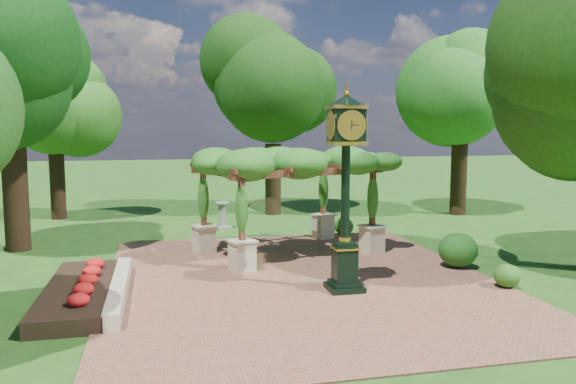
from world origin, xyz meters
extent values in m
plane|color=#1E4714|center=(0.00, 0.00, 0.00)|extent=(120.00, 120.00, 0.00)
cube|color=brown|center=(0.00, 1.00, 0.02)|extent=(10.00, 12.00, 0.04)
cube|color=#C6B793|center=(-4.60, 0.50, 0.20)|extent=(0.35, 5.00, 0.40)
cube|color=red|center=(-5.50, 0.50, 0.18)|extent=(1.50, 5.00, 0.36)
cube|color=black|center=(0.80, -0.23, 0.10)|extent=(0.86, 0.86, 0.13)
cube|color=black|center=(0.80, -0.23, 0.68)|extent=(0.54, 0.54, 0.96)
cube|color=gold|center=(0.80, -0.23, 1.11)|extent=(0.60, 0.60, 0.04)
cylinder|color=black|center=(0.80, -0.23, 2.50)|extent=(0.21, 0.21, 2.46)
cube|color=black|center=(0.80, -0.23, 4.10)|extent=(0.75, 0.75, 0.75)
cylinder|color=#EEE2C9|center=(0.80, -0.61, 4.10)|extent=(0.64, 0.04, 0.64)
cone|color=black|center=(0.80, -0.23, 4.68)|extent=(0.97, 0.97, 0.27)
sphere|color=gold|center=(0.80, -0.23, 4.84)|extent=(0.15, 0.15, 0.15)
cube|color=beige|center=(-1.39, 2.18, 0.46)|extent=(0.76, 0.76, 0.84)
cube|color=#57311E|center=(-1.39, 2.18, 1.78)|extent=(0.19, 0.19, 1.72)
cube|color=beige|center=(3.03, 3.60, 0.46)|extent=(0.76, 0.76, 0.84)
cube|color=#57311E|center=(3.03, 3.60, 1.78)|extent=(0.19, 0.19, 1.72)
cube|color=beige|center=(-2.24, 4.83, 0.46)|extent=(0.76, 0.76, 0.84)
cube|color=#57311E|center=(-2.24, 4.83, 1.78)|extent=(0.19, 0.19, 1.72)
cube|color=beige|center=(2.18, 6.25, 0.46)|extent=(0.76, 0.76, 0.84)
cube|color=#57311E|center=(2.18, 6.25, 1.78)|extent=(0.19, 0.19, 1.72)
cube|color=#57311E|center=(0.82, 2.89, 2.71)|extent=(5.17, 1.76, 0.20)
cube|color=#57311E|center=(-0.03, 5.54, 2.71)|extent=(5.17, 1.76, 0.20)
ellipsoid|color=#245D1A|center=(0.39, 4.22, 2.96)|extent=(6.15, 4.82, 0.93)
cube|color=gray|center=(-1.19, 9.16, 0.05)|extent=(0.77, 0.77, 0.11)
cylinder|color=gray|center=(-1.19, 9.16, 0.54)|extent=(0.39, 0.39, 0.97)
cylinder|color=gray|center=(-1.19, 9.16, 1.05)|extent=(0.73, 0.73, 0.05)
ellipsoid|color=#285B1A|center=(4.87, -0.91, 0.33)|extent=(0.81, 0.81, 0.58)
ellipsoid|color=#1C4F16|center=(4.74, 1.24, 0.54)|extent=(1.42, 1.42, 1.00)
ellipsoid|color=#2A5819|center=(3.11, 6.63, 0.36)|extent=(0.77, 0.77, 0.65)
cylinder|color=black|center=(-8.20, 6.70, 1.87)|extent=(0.79, 0.79, 3.73)
ellipsoid|color=#0E390E|center=(-8.20, 6.70, 6.68)|extent=(4.63, 4.63, 5.89)
cylinder|color=black|center=(-8.01, 13.30, 1.50)|extent=(0.65, 0.65, 3.00)
ellipsoid|color=#255719|center=(-8.01, 13.30, 5.36)|extent=(3.37, 3.37, 4.73)
cylinder|color=#322414|center=(1.59, 12.49, 1.65)|extent=(0.75, 0.75, 3.30)
ellipsoid|color=#15360D|center=(1.59, 12.49, 5.91)|extent=(4.93, 4.93, 5.21)
cylinder|color=black|center=(10.00, 10.46, 1.89)|extent=(0.74, 0.74, 3.78)
ellipsoid|color=#205B1A|center=(10.00, 10.46, 6.77)|extent=(4.87, 4.87, 5.97)
camera|label=1|loc=(-3.59, -13.10, 4.04)|focal=35.00mm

